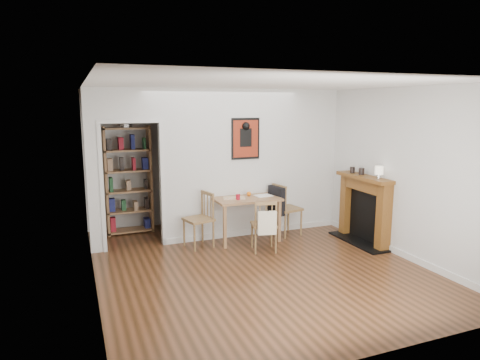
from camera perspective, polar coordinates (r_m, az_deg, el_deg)
name	(u,v)px	position (r m, az deg, el deg)	size (l,w,h in m)	color
ground	(254,263)	(6.51, 1.93, -11.03)	(5.20, 5.20, 0.00)	brown
room_shell	(229,165)	(7.43, -1.44, 1.98)	(5.20, 5.20, 5.20)	silver
dining_table	(246,203)	(7.39, 0.81, -3.03)	(1.11, 0.71, 0.76)	#A16F4B
chair_left	(198,220)	(7.11, -5.56, -5.33)	(0.56, 0.56, 0.92)	olive
chair_right	(286,208)	(7.76, 6.17, -3.80)	(0.61, 0.55, 0.95)	olive
chair_front	(264,225)	(6.91, 3.21, -6.01)	(0.51, 0.55, 0.85)	olive
bookshelf	(128,181)	(8.04, -14.66, -0.11)	(0.83, 0.33, 1.96)	#A16F4B
fireplace	(365,207)	(7.60, 16.30, -3.47)	(0.45, 1.25, 1.16)	brown
red_glass	(238,197)	(7.20, -0.27, -2.27)	(0.07, 0.07, 0.09)	maroon
orange_fruit	(249,194)	(7.48, 1.19, -1.84)	(0.08, 0.08, 0.08)	orange
placemat	(234,198)	(7.31, -0.78, -2.41)	(0.37, 0.28, 0.00)	beige
notebook	(263,196)	(7.49, 3.11, -2.09)	(0.28, 0.21, 0.01)	white
mantel_lamp	(379,171)	(7.18, 18.05, 1.14)	(0.13, 0.13, 0.21)	silver
ceramic_jar_a	(362,171)	(7.56, 15.90, 1.12)	(0.10, 0.10, 0.11)	black
ceramic_jar_b	(352,170)	(7.70, 14.76, 1.31)	(0.09, 0.09, 0.11)	black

